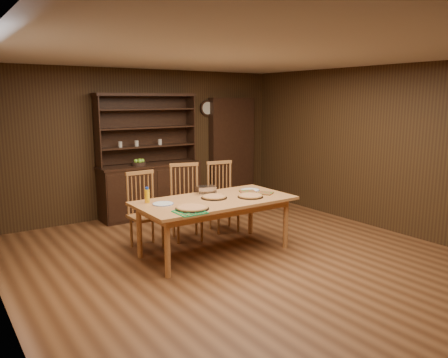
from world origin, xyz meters
TOP-DOWN VIEW (x-y plane):
  - floor at (0.00, 0.00)m, footprint 6.00×6.00m
  - room_shell at (0.00, 0.00)m, footprint 6.00×6.00m
  - china_hutch at (-0.00, 2.75)m, footprint 1.84×0.52m
  - doorway at (1.90, 2.90)m, footprint 1.00×0.18m
  - wall_clock at (1.35, 2.96)m, footprint 0.30×0.05m
  - dining_table at (-0.11, 0.47)m, footprint 2.11×1.05m
  - chair_left at (-0.80, 1.25)m, footprint 0.45×0.43m
  - chair_center at (-0.11, 1.27)m, footprint 0.57×0.56m
  - chair_right at (0.59, 1.33)m, footprint 0.52×0.50m
  - pizza_left at (-0.64, 0.18)m, footprint 0.42×0.42m
  - pizza_right at (0.35, 0.29)m, footprint 0.35×0.35m
  - pizza_center at (-0.09, 0.52)m, footprint 0.35×0.35m
  - cooling_rack at (-0.74, 0.05)m, footprint 0.34×0.34m
  - plate_left at (-0.82, 0.59)m, footprint 0.27×0.27m
  - plate_right at (0.62, 0.64)m, footprint 0.28×0.28m
  - foil_dish at (-0.02, 0.84)m, footprint 0.31×0.25m
  - juice_bottle at (-0.95, 0.79)m, footprint 0.06×0.06m
  - pot_holder_a at (0.67, 0.35)m, footprint 0.29×0.29m
  - pot_holder_b at (0.52, 0.56)m, footprint 0.29×0.29m
  - fruit_bowl at (-0.23, 2.69)m, footprint 0.26×0.26m

SIDE VIEW (x-z plane):
  - floor at x=0.00m, z-range 0.00..0.00m
  - chair_left at x=-0.80m, z-range 0.03..1.11m
  - chair_right at x=0.59m, z-range 0.03..1.13m
  - china_hutch at x=0.00m, z-range -0.49..1.68m
  - chair_center at x=-0.11m, z-range 0.04..1.17m
  - dining_table at x=-0.11m, z-range 0.30..1.05m
  - cooling_rack at x=-0.74m, z-range 0.75..0.76m
  - pot_holder_a at x=0.67m, z-range 0.75..0.77m
  - pot_holder_b at x=0.52m, z-range 0.75..0.77m
  - plate_right at x=0.62m, z-range 0.75..0.77m
  - plate_left at x=-0.82m, z-range 0.75..0.77m
  - pizza_center at x=-0.09m, z-range 0.75..0.79m
  - pizza_left at x=-0.64m, z-range 0.75..0.79m
  - pizza_right at x=0.35m, z-range 0.75..0.79m
  - foil_dish at x=-0.02m, z-range 0.75..0.86m
  - juice_bottle at x=-0.95m, z-range 0.74..0.95m
  - fruit_bowl at x=-0.23m, z-range 0.93..1.04m
  - doorway at x=1.90m, z-range 0.00..2.10m
  - room_shell at x=0.00m, z-range -1.42..4.58m
  - wall_clock at x=1.35m, z-range 1.75..2.05m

